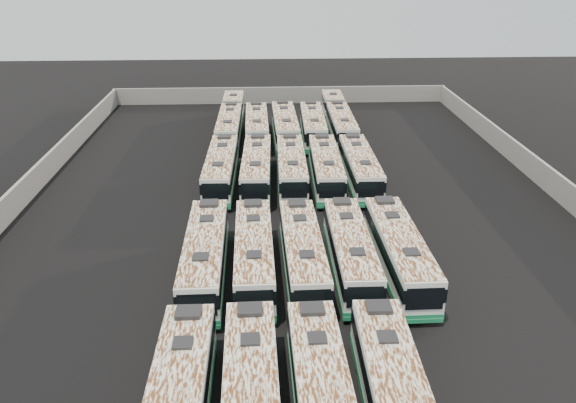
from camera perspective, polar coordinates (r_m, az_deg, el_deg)
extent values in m
plane|color=black|center=(44.15, 0.79, -1.80)|extent=(140.00, 140.00, 0.00)
cube|color=gray|center=(78.08, -0.75, 10.76)|extent=(45.20, 0.30, 2.20)
cube|color=gray|center=(50.10, 27.18, 0.03)|extent=(0.30, 73.20, 2.20)
cube|color=gray|center=(47.95, -26.87, -0.95)|extent=(0.30, 73.20, 2.20)
cube|color=black|center=(25.54, -11.21, -19.17)|extent=(2.47, 11.46, 0.87)
cube|color=silver|center=(24.93, -11.39, -17.66)|extent=(2.36, 11.18, 0.07)
cube|color=black|center=(26.77, -10.67, -13.93)|extent=(0.90, 0.90, 0.13)
cube|color=black|center=(28.55, -10.10, -11.03)|extent=(1.24, 1.05, 0.25)
cylinder|color=black|center=(29.42, -12.02, -16.49)|extent=(0.27, 0.95, 0.95)
cylinder|color=black|center=(29.16, -7.91, -16.57)|extent=(0.27, 0.95, 0.95)
cube|color=white|center=(25.66, -3.75, -19.74)|extent=(2.61, 11.39, 2.60)
cube|color=black|center=(25.36, -3.78, -19.05)|extent=(2.67, 11.45, 0.87)
cube|color=silver|center=(24.76, -3.84, -17.54)|extent=(2.55, 11.16, 0.07)
cube|color=black|center=(26.61, -3.87, -13.80)|extent=(0.92, 0.92, 0.13)
cube|color=black|center=(28.40, -3.89, -10.90)|extent=(1.25, 1.07, 0.25)
cylinder|color=black|center=(29.15, -5.81, -16.45)|extent=(0.28, 0.95, 0.95)
cylinder|color=black|center=(29.13, -1.66, -16.35)|extent=(0.28, 0.95, 0.95)
cube|color=white|center=(25.84, 3.55, -19.44)|extent=(2.55, 11.17, 2.55)
cube|color=black|center=(25.55, 3.57, -18.76)|extent=(2.61, 11.24, 0.85)
cube|color=silver|center=(24.96, 3.63, -17.28)|extent=(2.50, 10.95, 0.06)
cube|color=black|center=(26.76, 2.97, -13.66)|extent=(0.90, 0.90, 0.13)
cube|color=black|center=(28.51, 2.46, -10.84)|extent=(1.23, 1.05, 0.24)
cylinder|color=black|center=(29.15, 0.58, -16.33)|extent=(0.28, 0.93, 0.93)
cylinder|color=black|center=(29.33, 4.61, -16.12)|extent=(0.28, 0.93, 0.93)
cube|color=white|center=(26.11, 10.90, -19.24)|extent=(2.59, 11.47, 2.62)
cube|color=black|center=(25.82, 10.98, -18.54)|extent=(2.65, 11.53, 0.88)
cube|color=silver|center=(25.22, 11.15, -17.03)|extent=(2.54, 11.24, 0.07)
cube|color=black|center=(27.05, 10.06, -13.38)|extent=(0.92, 0.92, 0.13)
cube|color=black|center=(28.82, 9.22, -10.54)|extent=(1.26, 1.07, 0.25)
cylinder|color=black|center=(29.38, 7.22, -16.14)|extent=(0.28, 0.96, 0.95)
cylinder|color=black|center=(29.74, 11.27, -15.90)|extent=(0.28, 0.96, 0.95)
cube|color=white|center=(36.04, -8.41, -5.55)|extent=(2.59, 11.55, 2.64)
cube|color=#1C784C|center=(36.53, -8.32, -6.86)|extent=(2.64, 11.60, 0.40)
cube|color=black|center=(35.83, -8.45, -4.94)|extent=(2.65, 11.61, 0.88)
cube|color=black|center=(31.01, -9.24, -10.36)|extent=(2.11, 0.09, 1.39)
cube|color=#1C784C|center=(31.86, -9.06, -12.54)|extent=(2.40, 0.14, 0.27)
cube|color=silver|center=(35.39, -8.54, -3.66)|extent=(2.54, 11.32, 0.07)
cube|color=black|center=(33.14, -8.88, -5.56)|extent=(0.93, 0.93, 0.13)
cube|color=black|center=(37.60, -8.26, -1.72)|extent=(0.93, 0.93, 0.13)
cube|color=black|center=(39.65, -8.03, -0.19)|extent=(1.26, 1.08, 0.25)
cylinder|color=black|center=(33.68, -10.52, -10.43)|extent=(0.28, 0.96, 0.96)
cylinder|color=black|center=(33.47, -6.98, -10.40)|extent=(0.28, 0.96, 0.96)
cylinder|color=black|center=(39.91, -9.40, -4.40)|extent=(0.28, 0.96, 0.96)
cylinder|color=black|center=(39.74, -6.44, -4.35)|extent=(0.28, 0.96, 0.96)
cube|color=white|center=(36.03, -3.47, -5.40)|extent=(2.55, 11.23, 2.56)
cube|color=#1C784C|center=(36.51, -3.43, -6.67)|extent=(2.60, 11.28, 0.39)
cube|color=black|center=(35.82, -3.49, -4.81)|extent=(2.61, 11.29, 0.86)
cube|color=black|center=(31.11, -3.39, -10.04)|extent=(2.05, 0.10, 1.35)
cube|color=#1C784C|center=(31.94, -3.33, -12.16)|extent=(2.33, 0.15, 0.26)
cube|color=silver|center=(35.40, -3.52, -3.56)|extent=(2.50, 11.01, 0.07)
cube|color=black|center=(33.20, -3.49, -5.40)|extent=(0.90, 0.90, 0.13)
cube|color=black|center=(37.55, -3.56, -1.67)|extent=(0.90, 0.90, 0.13)
cube|color=black|center=(39.56, -3.58, -0.19)|extent=(1.23, 1.05, 0.24)
cylinder|color=black|center=(33.62, -5.09, -10.16)|extent=(0.28, 0.94, 0.93)
cylinder|color=black|center=(33.61, -1.64, -10.07)|extent=(0.28, 0.94, 0.93)
cylinder|color=black|center=(39.73, -4.92, -4.30)|extent=(0.28, 0.94, 0.93)
cylinder|color=black|center=(39.72, -2.03, -4.23)|extent=(0.28, 0.94, 0.93)
cube|color=white|center=(36.03, 1.52, -5.38)|extent=(2.57, 11.17, 2.55)
cube|color=#1C784C|center=(36.50, 1.50, -6.65)|extent=(2.62, 11.23, 0.39)
cube|color=black|center=(35.82, 1.53, -4.79)|extent=(2.63, 11.24, 0.85)
cube|color=black|center=(31.16, 2.48, -9.98)|extent=(2.04, 0.11, 1.34)
cube|color=#1C784C|center=(31.98, 2.43, -12.08)|extent=(2.32, 0.15, 0.26)
cube|color=silver|center=(35.40, 1.54, -3.55)|extent=(2.52, 10.95, 0.06)
cube|color=black|center=(33.22, 1.93, -5.38)|extent=(0.90, 0.90, 0.13)
cube|color=black|center=(37.53, 1.20, -1.68)|extent=(0.90, 0.90, 0.13)
cube|color=black|center=(39.51, 0.92, -0.20)|extent=(1.23, 1.05, 0.24)
cylinder|color=black|center=(33.55, 0.35, -10.13)|extent=(0.28, 0.93, 0.93)
cylinder|color=black|center=(33.73, 3.76, -9.98)|extent=(0.28, 0.93, 0.93)
cylinder|color=black|center=(39.61, -0.40, -4.30)|extent=(0.28, 0.93, 0.93)
cylinder|color=black|center=(39.76, 2.46, -4.21)|extent=(0.28, 0.93, 0.93)
cube|color=white|center=(36.50, 6.37, -5.11)|extent=(2.37, 11.15, 2.55)
cube|color=#1C784C|center=(36.97, 6.30, -6.36)|extent=(2.42, 11.20, 0.39)
cube|color=black|center=(36.30, 6.40, -4.52)|extent=(2.43, 11.21, 0.85)
cube|color=black|center=(31.66, 7.84, -9.60)|extent=(2.04, 0.07, 1.35)
cube|color=#1C784C|center=(32.47, 7.70, -11.68)|extent=(2.32, 0.11, 0.26)
cube|color=silver|center=(35.88, 6.47, -3.29)|extent=(2.32, 10.93, 0.06)
cube|color=black|center=(33.71, 7.07, -5.08)|extent=(0.89, 0.89, 0.13)
cube|color=black|center=(38.00, 5.95, -1.46)|extent=(0.89, 0.89, 0.13)
cube|color=black|center=(39.98, 5.52, -0.01)|extent=(1.21, 1.03, 0.24)
cylinder|color=black|center=(33.97, 5.46, -9.78)|extent=(0.26, 0.93, 0.93)
cylinder|color=black|center=(34.28, 8.80, -9.64)|extent=(0.26, 0.93, 0.93)
cylinder|color=black|center=(40.02, 4.16, -4.06)|extent=(0.26, 0.93, 0.93)
cylinder|color=black|center=(40.28, 6.98, -3.98)|extent=(0.26, 0.93, 0.93)
cube|color=white|center=(36.87, 11.24, -5.06)|extent=(2.55, 11.48, 2.62)
cube|color=#1C784C|center=(37.34, 11.13, -6.34)|extent=(2.60, 11.53, 0.40)
cube|color=black|center=(36.66, 11.30, -4.47)|extent=(2.61, 11.54, 0.88)
cube|color=black|center=(32.02, 13.74, -9.59)|extent=(2.10, 0.09, 1.38)
cube|color=#1C784C|center=(32.84, 13.48, -11.71)|extent=(2.39, 0.13, 0.27)
cube|color=silver|center=(36.24, 11.42, -3.21)|extent=(2.50, 11.25, 0.07)
cube|color=black|center=(34.06, 12.44, -5.02)|extent=(0.92, 0.92, 0.13)
cube|color=black|center=(38.37, 10.53, -1.35)|extent=(0.92, 0.92, 0.13)
cube|color=black|center=(40.37, 9.81, 0.12)|extent=(1.26, 1.07, 0.25)
cylinder|color=black|center=(34.22, 10.87, -9.84)|extent=(0.28, 0.96, 0.95)
cylinder|color=black|center=(34.76, 14.18, -9.61)|extent=(0.28, 0.96, 0.95)
cylinder|color=black|center=(40.32, 8.48, -4.03)|extent=(0.28, 0.96, 0.95)
cylinder|color=black|center=(40.77, 11.29, -3.91)|extent=(0.28, 0.96, 0.95)
cube|color=white|center=(49.99, -6.83, 3.29)|extent=(2.54, 11.38, 2.60)
cube|color=#1C784C|center=(50.34, -6.77, 2.28)|extent=(2.59, 11.43, 0.40)
cube|color=black|center=(49.84, -6.85, 3.75)|extent=(2.61, 11.44, 0.87)
cube|color=black|center=(44.63, -7.43, 1.02)|extent=(2.08, 0.09, 1.37)
cube|color=#1C784C|center=(45.22, -7.33, -0.66)|extent=(2.37, 0.14, 0.26)
cube|color=silver|center=(49.53, -6.90, 4.72)|extent=(2.49, 11.16, 0.07)
cube|color=black|center=(47.17, -7.15, 3.81)|extent=(0.91, 0.91, 0.13)
cube|color=black|center=(51.85, -6.68, 5.75)|extent=(0.91, 0.91, 0.13)
cube|color=black|center=(53.99, -6.50, 6.56)|extent=(1.25, 1.06, 0.25)
cylinder|color=black|center=(47.20, -8.33, 0.37)|extent=(0.28, 0.95, 0.95)
cylinder|color=black|center=(47.00, -5.88, 0.40)|extent=(0.28, 0.95, 0.95)
cylinder|color=black|center=(53.88, -7.53, 3.51)|extent=(0.28, 0.95, 0.95)
cylinder|color=black|center=(53.71, -5.38, 3.55)|extent=(0.28, 0.95, 0.95)
cube|color=white|center=(49.74, -3.21, 3.33)|extent=(2.65, 11.51, 2.62)
cube|color=#1C784C|center=(50.09, -3.18, 2.31)|extent=(2.70, 11.56, 0.40)
cube|color=black|center=(49.59, -3.22, 3.80)|extent=(2.71, 11.57, 0.88)
cube|color=black|center=(44.30, -3.44, 1.04)|extent=(2.10, 0.11, 1.38)
cube|color=#1C784C|center=(44.90, -3.39, -0.67)|extent=(2.39, 0.16, 0.27)
cube|color=silver|center=(49.28, -3.25, 4.79)|extent=(2.60, 11.28, 0.07)
cube|color=black|center=(46.88, -3.34, 3.87)|extent=(0.93, 0.93, 0.13)
cube|color=black|center=(51.63, -3.16, 5.83)|extent=(0.93, 0.93, 0.13)
cube|color=black|center=(53.79, -3.09, 6.65)|extent=(1.26, 1.08, 0.25)
cylinder|color=black|center=(46.85, -4.56, 0.37)|extent=(0.29, 0.96, 0.95)
cylinder|color=black|center=(46.77, -2.06, 0.40)|extent=(0.29, 0.96, 0.95)
cylinder|color=black|center=(53.62, -4.16, 3.56)|extent=(0.29, 0.96, 0.95)
cylinder|color=black|center=(53.55, -1.97, 3.59)|extent=(0.29, 0.96, 0.95)
cube|color=white|center=(49.91, 0.36, 3.41)|extent=(2.48, 11.29, 2.58)
cube|color=#1C784C|center=(50.25, 0.36, 2.41)|extent=(2.53, 11.34, 0.39)
cube|color=black|center=(49.76, 0.36, 3.87)|extent=(2.54, 11.35, 0.86)
cube|color=black|center=(44.56, 0.64, 1.18)|extent=(2.07, 0.08, 1.36)
cube|color=#1C784C|center=(45.14, 0.63, -0.50)|extent=(2.35, 0.13, 0.26)
cube|color=silver|center=(49.45, 0.36, 4.84)|extent=(2.43, 11.07, 0.07)
cube|color=black|center=(47.09, 0.48, 3.94)|extent=(0.90, 0.90, 0.13)
cube|color=black|center=(51.76, 0.26, 5.86)|extent=(0.90, 0.90, 0.13)
cube|color=black|center=(53.89, 0.17, 6.66)|extent=(1.23, 1.05, 0.24)
cylinder|color=black|center=(46.99, -0.70, 0.52)|extent=(0.27, 0.94, 0.94)
cylinder|color=black|center=(47.06, 1.75, 0.55)|extent=(0.27, 0.94, 0.94)
cylinder|color=black|center=(53.66, -0.86, 3.63)|extent=(0.27, 0.94, 0.94)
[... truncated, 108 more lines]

